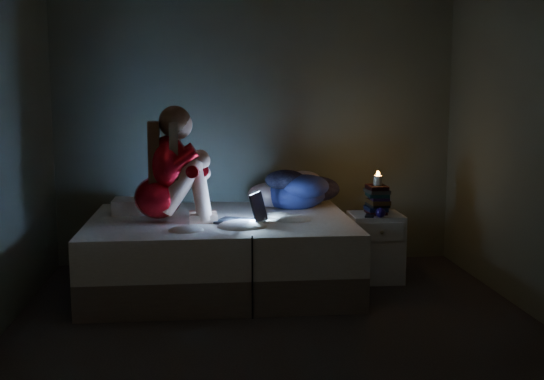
{
  "coord_description": "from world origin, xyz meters",
  "views": [
    {
      "loc": [
        -0.47,
        -4.12,
        1.56
      ],
      "look_at": [
        0.05,
        1.0,
        0.8
      ],
      "focal_mm": 43.95,
      "sensor_mm": 36.0,
      "label": 1
    }
  ],
  "objects": [
    {
      "name": "floor",
      "position": [
        0.0,
        0.0,
        -0.01
      ],
      "size": [
        3.6,
        3.8,
        0.02
      ],
      "primitive_type": "cube",
      "color": "black",
      "rests_on": "ground"
    },
    {
      "name": "wall_back",
      "position": [
        0.0,
        1.91,
        1.3
      ],
      "size": [
        3.6,
        0.02,
        2.6
      ],
      "primitive_type": "cube",
      "color": "#5D634F",
      "rests_on": "ground"
    },
    {
      "name": "wall_front",
      "position": [
        0.0,
        -1.91,
        1.3
      ],
      "size": [
        3.6,
        0.02,
        2.6
      ],
      "primitive_type": "cube",
      "color": "#5D634F",
      "rests_on": "ground"
    },
    {
      "name": "bed",
      "position": [
        -0.35,
        1.1,
        0.28
      ],
      "size": [
        2.06,
        1.55,
        0.57
      ],
      "primitive_type": null,
      "color": "beige",
      "rests_on": "ground"
    },
    {
      "name": "pillow",
      "position": [
        -1.02,
        1.39,
        0.63
      ],
      "size": [
        0.41,
        0.29,
        0.12
      ],
      "primitive_type": "cube",
      "color": "white",
      "rests_on": "bed"
    },
    {
      "name": "woman",
      "position": [
        -0.83,
        0.98,
        1.02
      ],
      "size": [
        0.57,
        0.38,
        0.9
      ],
      "primitive_type": null,
      "rotation": [
        0.0,
        0.0,
        0.03
      ],
      "color": "#8C040A",
      "rests_on": "bed"
    },
    {
      "name": "laptop",
      "position": [
        -0.21,
        0.88,
        0.69
      ],
      "size": [
        0.42,
        0.37,
        0.25
      ],
      "primitive_type": null,
      "rotation": [
        0.0,
        0.0,
        -0.42
      ],
      "color": "black",
      "rests_on": "bed"
    },
    {
      "name": "clothes_pile",
      "position": [
        0.29,
        1.53,
        0.74
      ],
      "size": [
        0.68,
        0.59,
        0.35
      ],
      "primitive_type": null,
      "rotation": [
        0.0,
        0.0,
        0.24
      ],
      "color": "navy",
      "rests_on": "bed"
    },
    {
      "name": "nightstand",
      "position": [
        0.93,
        1.17,
        0.28
      ],
      "size": [
        0.43,
        0.38,
        0.56
      ],
      "primitive_type": "cube",
      "rotation": [
        0.0,
        0.0,
        -0.01
      ],
      "color": "silver",
      "rests_on": "ground"
    },
    {
      "name": "book_stack",
      "position": [
        0.95,
        1.18,
        0.68
      ],
      "size": [
        0.19,
        0.25,
        0.23
      ],
      "primitive_type": null,
      "color": "black",
      "rests_on": "nightstand"
    },
    {
      "name": "candle",
      "position": [
        0.95,
        1.18,
        0.83
      ],
      "size": [
        0.07,
        0.07,
        0.08
      ],
      "primitive_type": "cylinder",
      "color": "beige",
      "rests_on": "book_stack"
    },
    {
      "name": "phone",
      "position": [
        0.86,
        1.07,
        0.57
      ],
      "size": [
        0.11,
        0.15,
        0.01
      ],
      "primitive_type": "cube",
      "rotation": [
        0.0,
        0.0,
        -0.32
      ],
      "color": "black",
      "rests_on": "nightstand"
    },
    {
      "name": "blue_orb",
      "position": [
        0.93,
        1.0,
        0.6
      ],
      "size": [
        0.08,
        0.08,
        0.08
      ],
      "primitive_type": "sphere",
      "color": "#1D0D5B",
      "rests_on": "nightstand"
    }
  ]
}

